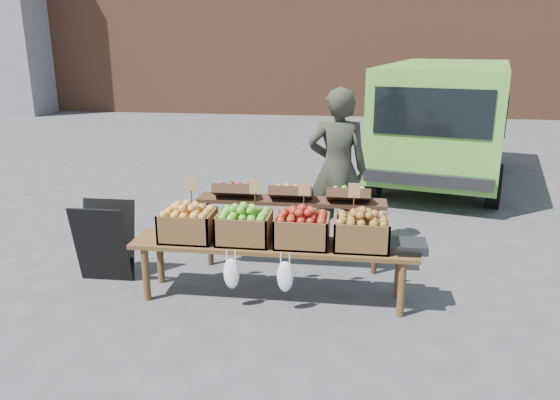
% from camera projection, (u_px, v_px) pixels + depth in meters
% --- Properties ---
extents(ground, '(80.00, 80.00, 0.00)m').
position_uv_depth(ground, '(326.00, 297.00, 5.34)').
color(ground, '#414144').
extents(delivery_van, '(3.09, 4.88, 2.02)m').
position_uv_depth(delivery_van, '(444.00, 123.00, 9.47)').
color(delivery_van, '#5BA438').
rests_on(delivery_van, ground).
extents(vendor, '(0.72, 0.49, 1.91)m').
position_uv_depth(vendor, '(337.00, 169.00, 6.39)').
color(vendor, '#2B2E23').
rests_on(vendor, ground).
extents(chalkboard_sign, '(0.56, 0.31, 0.84)m').
position_uv_depth(chalkboard_sign, '(105.00, 242.00, 5.62)').
color(chalkboard_sign, black).
rests_on(chalkboard_sign, ground).
extents(back_table, '(2.10, 0.44, 1.04)m').
position_uv_depth(back_table, '(291.00, 224.00, 5.85)').
color(back_table, '#392316').
rests_on(back_table, ground).
extents(display_bench, '(2.70, 0.56, 0.57)m').
position_uv_depth(display_bench, '(273.00, 271.00, 5.24)').
color(display_bench, '#52371B').
rests_on(display_bench, ground).
extents(crate_golden_apples, '(0.50, 0.40, 0.28)m').
position_uv_depth(crate_golden_apples, '(188.00, 225.00, 5.23)').
color(crate_golden_apples, gold).
rests_on(crate_golden_apples, display_bench).
extents(crate_russet_pears, '(0.50, 0.40, 0.28)m').
position_uv_depth(crate_russet_pears, '(244.00, 228.00, 5.16)').
color(crate_russet_pears, '#418521').
rests_on(crate_russet_pears, display_bench).
extents(crate_red_apples, '(0.50, 0.40, 0.28)m').
position_uv_depth(crate_red_apples, '(302.00, 231.00, 5.09)').
color(crate_red_apples, maroon).
rests_on(crate_red_apples, display_bench).
extents(crate_green_apples, '(0.50, 0.40, 0.28)m').
position_uv_depth(crate_green_apples, '(361.00, 233.00, 5.02)').
color(crate_green_apples, '#A26F2B').
rests_on(crate_green_apples, display_bench).
extents(weighing_scale, '(0.34, 0.30, 0.08)m').
position_uv_depth(weighing_scale, '(408.00, 246.00, 4.99)').
color(weighing_scale, black).
rests_on(weighing_scale, display_bench).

